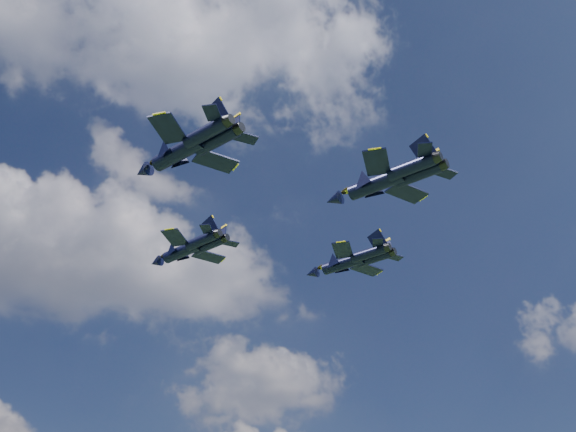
# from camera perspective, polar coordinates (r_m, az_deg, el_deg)

# --- Properties ---
(jet_lead) EXTENTS (13.38, 14.11, 3.74)m
(jet_lead) POSITION_cam_1_polar(r_m,az_deg,el_deg) (108.62, -8.53, -2.82)
(jet_lead) COLOR black
(jet_left) EXTENTS (14.80, 15.83, 4.17)m
(jet_left) POSITION_cam_1_polar(r_m,az_deg,el_deg) (87.25, -8.86, 4.89)
(jet_left) COLOR black
(jet_right) EXTENTS (13.84, 13.77, 3.76)m
(jet_right) POSITION_cam_1_polar(r_m,az_deg,el_deg) (108.81, 4.17, -3.80)
(jet_right) COLOR black
(jet_slot) EXTENTS (14.97, 15.06, 4.08)m
(jet_slot) POSITION_cam_1_polar(r_m,az_deg,el_deg) (89.26, 6.69, 2.47)
(jet_slot) COLOR black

